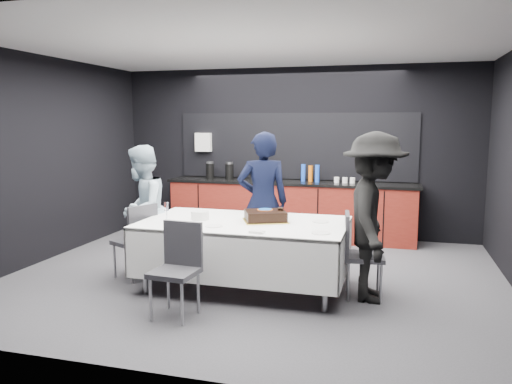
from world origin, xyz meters
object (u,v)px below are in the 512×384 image
cake_assembly (266,216)px  person_left (142,210)px  party_table (244,233)px  chair_right (357,249)px  person_right (374,217)px  plate_stack (200,215)px  champagne_flute (166,208)px  person_center (263,202)px  chair_near (178,262)px  chair_left (138,236)px

cake_assembly → person_left: size_ratio=0.37×
party_table → chair_right: bearing=1.9°
cake_assembly → person_right: (1.20, -0.07, 0.06)m
plate_stack → chair_right: 1.82m
person_left → chair_right: bearing=80.8°
champagne_flute → person_center: bearing=47.8°
person_center → person_right: 1.59m
plate_stack → chair_near: (0.14, -0.92, -0.30)m
chair_near → plate_stack: bearing=98.4°
party_table → person_center: 0.77m
person_center → person_left: 1.53m
cake_assembly → person_center: size_ratio=0.34×
champagne_flute → cake_assembly: bearing=15.8°
plate_stack → person_right: person_right is taller
chair_left → person_right: (2.77, 0.05, 0.37)m
party_table → champagne_flute: (-0.85, -0.24, 0.30)m
person_center → person_right: size_ratio=0.99×
chair_near → person_center: person_center is taller
chair_left → person_left: person_left is taller
plate_stack → person_center: person_center is taller
chair_right → plate_stack: bearing=-177.6°
cake_assembly → party_table: bearing=-163.0°
cake_assembly → person_left: 1.64m
cake_assembly → chair_near: bearing=-121.3°
party_table → chair_near: 1.04m
plate_stack → chair_left: chair_left is taller
plate_stack → champagne_flute: 0.40m
champagne_flute → person_center: 1.31m
person_right → party_table: bearing=86.4°
plate_stack → person_right: bearing=0.9°
chair_right → champagne_flute: bearing=-172.5°
person_center → champagne_flute: bearing=27.4°
chair_right → party_table: bearing=-178.1°
party_table → person_right: person_right is taller
champagne_flute → person_right: (2.29, 0.23, -0.03)m
cake_assembly → plate_stack: size_ratio=2.88×
champagne_flute → person_left: bearing=141.4°
champagne_flute → chair_right: (2.12, 0.28, -0.40)m
person_left → plate_stack: bearing=69.2°
cake_assembly → champagne_flute: bearing=-164.2°
party_table → plate_stack: 0.56m
chair_near → cake_assembly: bearing=58.7°
chair_right → person_right: person_right is taller
person_right → chair_near: bearing=114.1°
plate_stack → champagne_flute: bearing=-148.0°
chair_left → chair_near: same height
plate_stack → chair_near: bearing=-81.6°
plate_stack → chair_left: bearing=-178.5°
person_center → chair_near: bearing=55.8°
champagne_flute → person_left: person_left is taller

